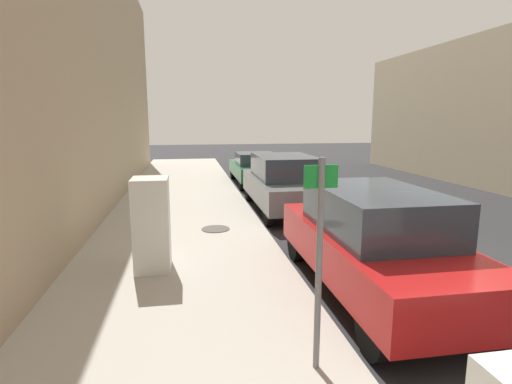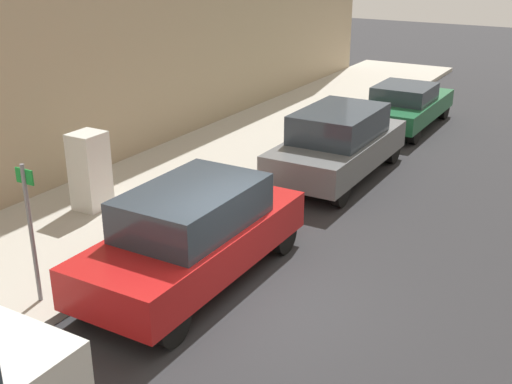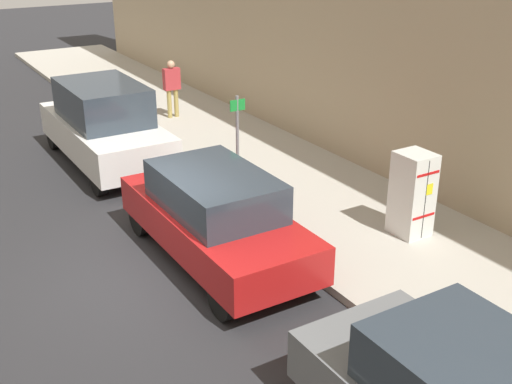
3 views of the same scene
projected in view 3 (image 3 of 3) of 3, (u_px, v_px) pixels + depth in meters
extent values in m
plane|color=#28282B|center=(147.00, 277.00, 11.55)|extent=(80.00, 80.00, 0.00)
cube|color=#B2ADA0|center=(346.00, 217.00, 13.70)|extent=(4.19, 44.00, 0.16)
cube|color=silver|center=(412.00, 194.00, 12.48)|extent=(0.63, 0.70, 1.69)
cube|color=black|center=(425.00, 200.00, 12.20)|extent=(0.01, 0.01, 1.61)
cube|color=yellow|center=(430.00, 189.00, 12.16)|extent=(0.16, 0.01, 0.22)
cube|color=red|center=(428.00, 174.00, 11.99)|extent=(0.57, 0.01, 0.05)
cube|color=red|center=(424.00, 216.00, 12.33)|extent=(0.57, 0.01, 0.05)
cylinder|color=#47443F|center=(457.00, 312.00, 10.23)|extent=(0.70, 0.70, 0.02)
cylinder|color=slate|center=(238.00, 148.00, 14.01)|extent=(0.07, 0.07, 2.34)
cube|color=#198C33|center=(237.00, 105.00, 13.61)|extent=(0.36, 0.02, 0.24)
cylinder|color=#A8934C|center=(176.00, 103.00, 20.17)|extent=(0.14, 0.14, 0.89)
cylinder|color=#A8934C|center=(169.00, 104.00, 20.06)|extent=(0.14, 0.14, 0.89)
cube|color=#B73338|center=(172.00, 79.00, 19.81)|extent=(0.52, 0.22, 0.66)
sphere|color=tan|center=(171.00, 64.00, 19.63)|extent=(0.24, 0.24, 0.24)
cube|color=silver|center=(106.00, 136.00, 16.60)|extent=(2.03, 5.03, 0.85)
cube|color=#2D3842|center=(103.00, 102.00, 16.25)|extent=(1.78, 2.77, 0.95)
cylinder|color=black|center=(169.00, 167.00, 15.68)|extent=(0.22, 0.68, 0.68)
cylinder|color=black|center=(99.00, 181.00, 14.84)|extent=(0.22, 0.68, 0.68)
cylinder|color=black|center=(114.00, 127.00, 18.70)|extent=(0.22, 0.68, 0.68)
cylinder|color=black|center=(54.00, 137.00, 17.86)|extent=(0.22, 0.68, 0.68)
cube|color=red|center=(216.00, 225.00, 11.87)|extent=(1.89, 4.73, 0.70)
cube|color=#2D3842|center=(215.00, 191.00, 11.60)|extent=(1.66, 2.60, 0.70)
cylinder|color=black|center=(306.00, 271.00, 11.02)|extent=(0.22, 0.72, 0.72)
cylinder|color=black|center=(223.00, 298.00, 10.24)|extent=(0.22, 0.72, 0.72)
cylinder|color=black|center=(211.00, 201.00, 13.78)|extent=(0.22, 0.72, 0.72)
cylinder|color=black|center=(140.00, 218.00, 13.00)|extent=(0.22, 0.72, 0.72)
cylinder|color=black|center=(419.00, 355.00, 8.93)|extent=(0.22, 0.70, 0.70)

